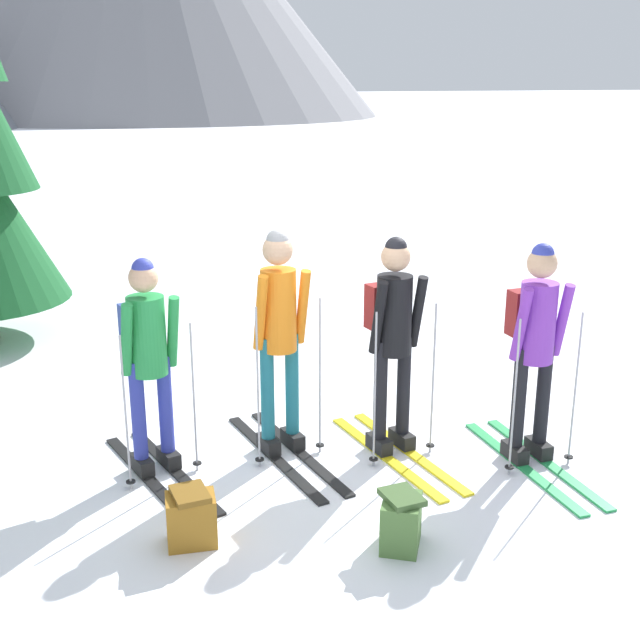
% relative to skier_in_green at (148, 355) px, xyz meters
% --- Properties ---
extents(ground_plane, '(400.00, 400.00, 0.00)m').
position_rel_skier_in_green_xyz_m(ground_plane, '(1.20, -0.38, -0.95)').
color(ground_plane, white).
extents(skier_in_green, '(0.61, 1.65, 1.70)m').
position_rel_skier_in_green_xyz_m(skier_in_green, '(0.00, 0.00, 0.00)').
color(skier_in_green, black).
rests_on(skier_in_green, ground).
extents(skier_in_orange, '(0.61, 1.72, 1.84)m').
position_rel_skier_in_green_xyz_m(skier_in_orange, '(1.02, -0.08, 0.08)').
color(skier_in_orange, black).
rests_on(skier_in_orange, ground).
extents(skier_in_black, '(0.61, 1.65, 1.78)m').
position_rel_skier_in_green_xyz_m(skier_in_black, '(1.85, -0.42, 0.06)').
color(skier_in_black, yellow).
rests_on(skier_in_black, ground).
extents(skier_in_purple, '(0.61, 1.65, 1.77)m').
position_rel_skier_in_green_xyz_m(skier_in_purple, '(2.78, -0.99, 0.05)').
color(skier_in_purple, green).
rests_on(skier_in_purple, ground).
extents(backpack_on_snow_front, '(0.38, 0.40, 0.38)m').
position_rel_skier_in_green_xyz_m(backpack_on_snow_front, '(1.25, -1.70, -0.77)').
color(backpack_on_snow_front, '#4C7238').
rests_on(backpack_on_snow_front, ground).
extents(backpack_on_snow_beside, '(0.36, 0.30, 0.38)m').
position_rel_skier_in_green_xyz_m(backpack_on_snow_beside, '(0.00, -1.12, -0.77)').
color(backpack_on_snow_beside, '#99661E').
rests_on(backpack_on_snow_beside, ground).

